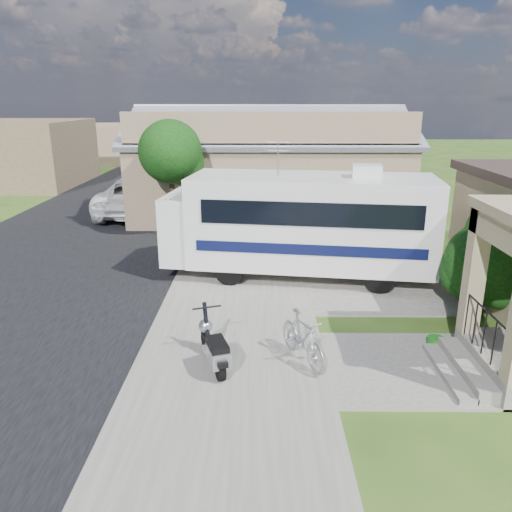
{
  "coord_description": "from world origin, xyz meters",
  "views": [
    {
      "loc": [
        -0.38,
        -10.09,
        5.26
      ],
      "look_at": [
        -0.5,
        2.5,
        1.3
      ],
      "focal_mm": 35.0,
      "sensor_mm": 36.0,
      "label": 1
    }
  ],
  "objects_px": {
    "motorhome": "(301,221)",
    "van": "(163,177)",
    "shrub": "(489,259)",
    "bicycle": "(303,341)",
    "scooter": "(214,348)",
    "pickup_truck": "(140,195)",
    "garden_hose": "(436,342)"
  },
  "relations": [
    {
      "from": "pickup_truck",
      "to": "garden_hose",
      "type": "height_order",
      "value": "pickup_truck"
    },
    {
      "from": "shrub",
      "to": "pickup_truck",
      "type": "relative_size",
      "value": 0.44
    },
    {
      "from": "garden_hose",
      "to": "motorhome",
      "type": "bearing_deg",
      "value": 120.61
    },
    {
      "from": "bicycle",
      "to": "scooter",
      "type": "bearing_deg",
      "value": 164.93
    },
    {
      "from": "garden_hose",
      "to": "bicycle",
      "type": "bearing_deg",
      "value": -165.27
    },
    {
      "from": "motorhome",
      "to": "scooter",
      "type": "height_order",
      "value": "motorhome"
    },
    {
      "from": "shrub",
      "to": "motorhome",
      "type": "bearing_deg",
      "value": 148.81
    },
    {
      "from": "motorhome",
      "to": "van",
      "type": "bearing_deg",
      "value": 122.8
    },
    {
      "from": "motorhome",
      "to": "van",
      "type": "relative_size",
      "value": 1.43
    },
    {
      "from": "van",
      "to": "pickup_truck",
      "type": "bearing_deg",
      "value": -88.0
    },
    {
      "from": "motorhome",
      "to": "garden_hose",
      "type": "xyz_separation_m",
      "value": [
        2.7,
        -4.56,
        -1.67
      ]
    },
    {
      "from": "motorhome",
      "to": "pickup_truck",
      "type": "relative_size",
      "value": 1.28
    },
    {
      "from": "shrub",
      "to": "scooter",
      "type": "relative_size",
      "value": 1.7
    },
    {
      "from": "scooter",
      "to": "pickup_truck",
      "type": "xyz_separation_m",
      "value": [
        -4.83,
        14.6,
        0.39
      ]
    },
    {
      "from": "bicycle",
      "to": "van",
      "type": "height_order",
      "value": "van"
    },
    {
      "from": "pickup_truck",
      "to": "scooter",
      "type": "bearing_deg",
      "value": 109.87
    },
    {
      "from": "scooter",
      "to": "pickup_truck",
      "type": "bearing_deg",
      "value": 89.47
    },
    {
      "from": "scooter",
      "to": "van",
      "type": "xyz_separation_m",
      "value": [
        -4.89,
        20.79,
        0.33
      ]
    },
    {
      "from": "garden_hose",
      "to": "scooter",
      "type": "bearing_deg",
      "value": -167.38
    },
    {
      "from": "motorhome",
      "to": "bicycle",
      "type": "distance_m",
      "value": 5.52
    },
    {
      "from": "pickup_truck",
      "to": "van",
      "type": "xyz_separation_m",
      "value": [
        -0.06,
        6.19,
        -0.06
      ]
    },
    {
      "from": "van",
      "to": "shrub",
      "type": "bearing_deg",
      "value": -55.69
    },
    {
      "from": "shrub",
      "to": "bicycle",
      "type": "xyz_separation_m",
      "value": [
        -4.85,
        -2.64,
        -0.93
      ]
    },
    {
      "from": "pickup_truck",
      "to": "bicycle",
      "type": "bearing_deg",
      "value": 116.41
    },
    {
      "from": "scooter",
      "to": "pickup_truck",
      "type": "height_order",
      "value": "pickup_truck"
    },
    {
      "from": "pickup_truck",
      "to": "van",
      "type": "relative_size",
      "value": 1.12
    },
    {
      "from": "shrub",
      "to": "pickup_truck",
      "type": "xyz_separation_m",
      "value": [
        -11.48,
        11.67,
        -0.56
      ]
    },
    {
      "from": "shrub",
      "to": "bicycle",
      "type": "relative_size",
      "value": 1.63
    },
    {
      "from": "scooter",
      "to": "van",
      "type": "bearing_deg",
      "value": 84.4
    },
    {
      "from": "motorhome",
      "to": "garden_hose",
      "type": "height_order",
      "value": "motorhome"
    },
    {
      "from": "pickup_truck",
      "to": "shrub",
      "type": "bearing_deg",
      "value": 136.07
    },
    {
      "from": "van",
      "to": "bicycle",
      "type": "bearing_deg",
      "value": -70.48
    }
  ]
}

